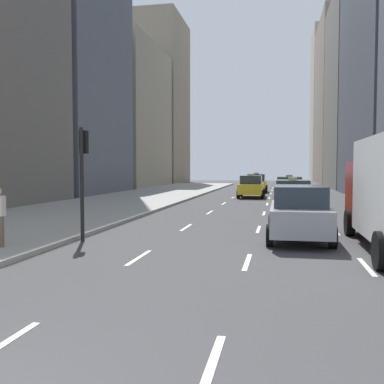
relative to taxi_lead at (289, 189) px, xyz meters
The scene contains 10 objects.
sidewalk_left 11.07m from the taxi_lead, behind, with size 8.00×66.00×0.15m, color #9E9E99.
lane_markings 5.26m from the taxi_lead, 105.65° to the right, with size 5.72×56.00×0.01m.
building_row_left 22.05m from the taxi_lead, 157.23° to the left, with size 6.00×70.61×30.46m.
building_row_right 21.70m from the taxi_lead, 61.86° to the left, with size 6.00×87.74×37.49m.
taxi_lead is the anchor object (origin of this frame).
taxi_second 12.24m from the taxi_lead, 103.23° to the left, with size 2.02×4.40×1.87m.
taxi_third 5.04m from the taxi_lead, 123.72° to the left, with size 2.02×4.40×1.87m.
taxi_fourth 8.13m from the taxi_lead, 90.00° to the right, with size 2.02×4.40×1.87m.
sedan_black_near 16.22m from the taxi_lead, 90.00° to the right, with size 2.02×4.70×1.76m.
traffic_light_pole 19.07m from the taxi_lead, 110.80° to the right, with size 0.24×0.42×3.60m.
Camera 1 is at (3.37, -3.06, 2.34)m, focal length 42.00 mm.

